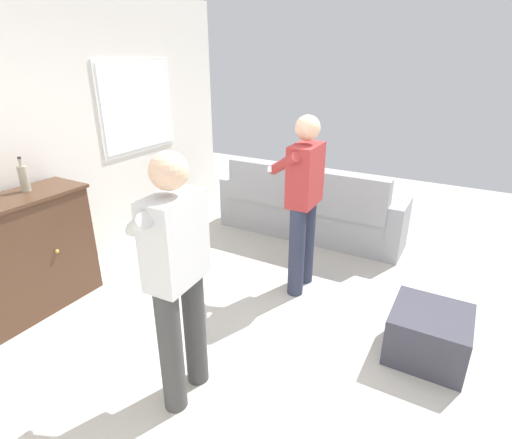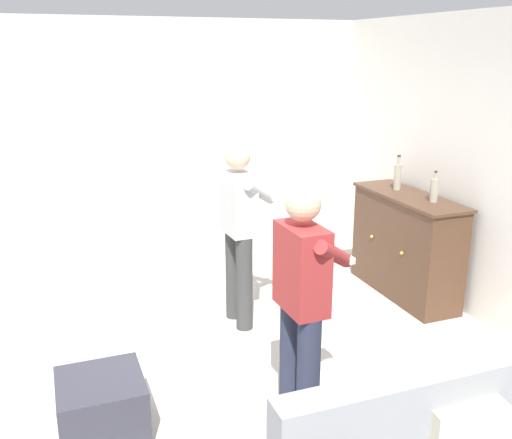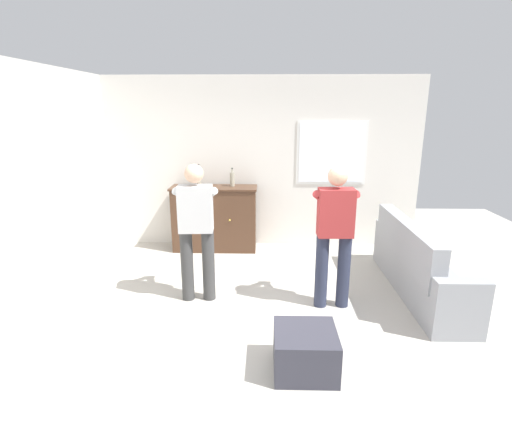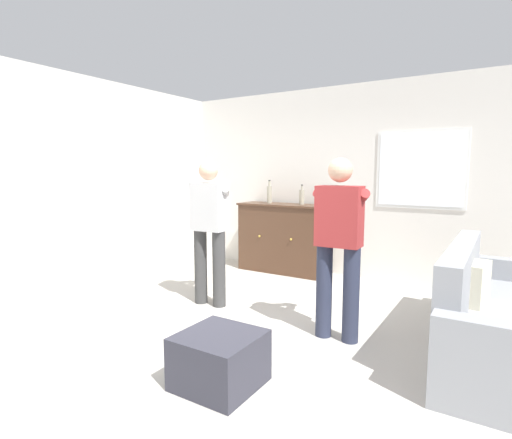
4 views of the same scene
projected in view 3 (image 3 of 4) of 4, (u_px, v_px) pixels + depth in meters
The scene contains 10 objects.
ground at pixel (260, 319), 4.50m from camera, with size 10.40×10.40×0.00m, color #B2ADA3.
wall_back_with_window at pixel (265, 163), 6.67m from camera, with size 5.20×0.15×2.80m.
wall_side_left at pixel (7, 196), 4.19m from camera, with size 0.12×5.20×2.80m, color beige.
couch at pixel (416, 267), 5.07m from camera, with size 0.57×2.32×0.93m.
sideboard_cabinet at pixel (215, 218), 6.58m from camera, with size 1.40×0.49×1.06m.
bottle_wine_green at pixel (232, 179), 6.46m from camera, with size 0.08×0.08×0.30m.
bottle_liquor_amber at pixel (199, 178), 6.42m from camera, with size 0.07×0.07×0.36m.
ottoman at pixel (305, 351), 3.58m from camera, with size 0.56×0.56×0.39m, color #33333D.
person_standing_left at pixel (196, 226), 4.74m from camera, with size 0.56×0.49×1.68m.
person_standing_right at pixel (335, 231), 4.56m from camera, with size 0.56×0.48×1.68m.
Camera 3 is at (0.07, -4.02, 2.30)m, focal length 28.00 mm.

